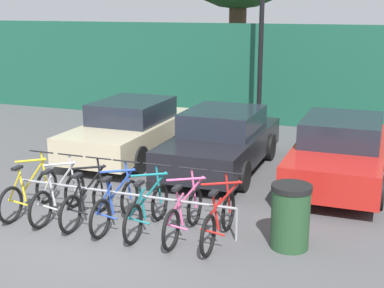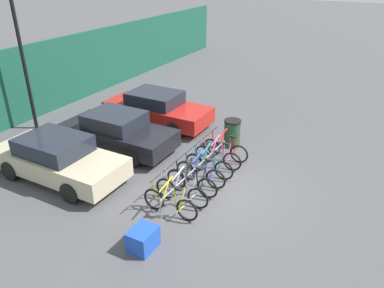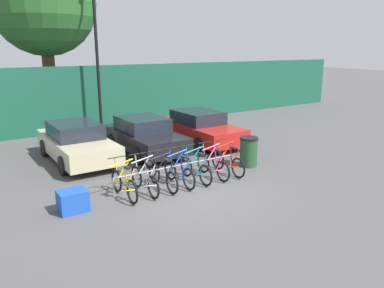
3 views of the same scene
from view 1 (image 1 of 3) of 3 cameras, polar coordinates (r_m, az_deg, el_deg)
name	(u,v)px [view 1 (image 1 of 3)]	position (r m, az deg, el deg)	size (l,w,h in m)	color
ground_plane	(102,238)	(9.01, -9.63, -9.83)	(120.00, 120.00, 0.00)	#4C4C4F
hoarding_wall	(251,74)	(17.21, 6.26, 7.42)	(36.00, 0.16, 3.15)	#19513D
bike_rack	(121,196)	(9.36, -7.53, -5.56)	(4.18, 0.04, 0.57)	gray
bicycle_yellow	(29,193)	(10.23, -16.97, -5.00)	(0.68, 1.71, 1.05)	black
bicycle_silver	(58,197)	(9.87, -14.07, -5.50)	(0.68, 1.71, 1.05)	black
bicycle_black	(87,201)	(9.56, -11.14, -5.99)	(0.68, 1.71, 1.05)	black
bicycle_blue	(116,205)	(9.29, -8.15, -6.48)	(0.68, 1.71, 1.05)	black
bicycle_teal	(147,210)	(9.04, -4.82, -7.00)	(0.68, 1.71, 1.05)	black
bicycle_pink	(184,215)	(8.79, -0.91, -7.58)	(0.68, 1.71, 1.05)	black
bicycle_red	(219,220)	(8.60, 2.88, -8.11)	(0.68, 1.71, 1.05)	black
car_beige	(131,129)	(13.51, -6.52, 1.65)	(1.91, 4.45, 1.40)	#C1B28E
car_black	(222,140)	(12.26, 3.19, 0.38)	(1.91, 4.24, 1.40)	black
car_red	(340,151)	(11.80, 15.54, -0.70)	(1.91, 4.48, 1.40)	red
trash_bin	(290,216)	(8.51, 10.45, -7.59)	(0.63, 0.63, 1.03)	#234728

